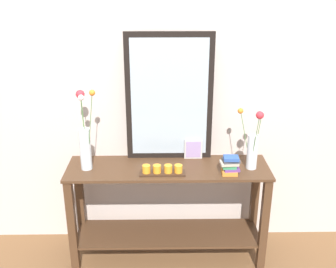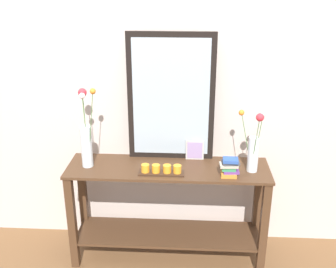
% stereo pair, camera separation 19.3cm
% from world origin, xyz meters
% --- Properties ---
extents(ground_plane, '(7.00, 6.00, 0.02)m').
position_xyz_m(ground_plane, '(0.00, 0.00, -0.01)').
color(ground_plane, brown).
extents(wall_back, '(6.40, 0.08, 2.70)m').
position_xyz_m(wall_back, '(0.00, 0.32, 1.35)').
color(wall_back, beige).
rests_on(wall_back, ground).
extents(console_table, '(1.45, 0.40, 0.77)m').
position_xyz_m(console_table, '(0.00, 0.00, 0.47)').
color(console_table, '#472D1C').
rests_on(console_table, ground).
extents(mirror_leaning, '(0.63, 0.03, 0.93)m').
position_xyz_m(mirror_leaning, '(0.01, 0.17, 1.24)').
color(mirror_leaning, black).
rests_on(mirror_leaning, console_table).
extents(tall_vase_left, '(0.15, 0.16, 0.59)m').
position_xyz_m(tall_vase_left, '(-0.58, -0.01, 0.98)').
color(tall_vase_left, silver).
rests_on(tall_vase_left, console_table).
extents(vase_right, '(0.17, 0.17, 0.46)m').
position_xyz_m(vase_right, '(0.59, -0.03, 0.94)').
color(vase_right, silver).
rests_on(vase_right, console_table).
extents(candle_tray, '(0.32, 0.09, 0.07)m').
position_xyz_m(candle_tray, '(-0.04, -0.11, 0.80)').
color(candle_tray, '#382316').
rests_on(candle_tray, console_table).
extents(picture_frame_small, '(0.13, 0.01, 0.15)m').
position_xyz_m(picture_frame_small, '(0.19, 0.14, 0.85)').
color(picture_frame_small, '#B7B2AD').
rests_on(picture_frame_small, console_table).
extents(book_stack, '(0.14, 0.10, 0.13)m').
position_xyz_m(book_stack, '(0.43, -0.11, 0.84)').
color(book_stack, orange).
rests_on(book_stack, console_table).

